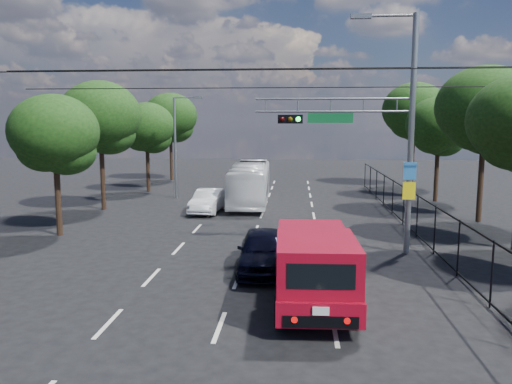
# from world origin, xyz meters

# --- Properties ---
(ground) EXTENTS (120.00, 120.00, 0.00)m
(ground) POSITION_xyz_m (0.00, 0.00, 0.00)
(ground) COLOR black
(ground) RESTS_ON ground
(lane_markings) EXTENTS (6.12, 38.00, 0.01)m
(lane_markings) POSITION_xyz_m (-0.00, 14.00, 0.01)
(lane_markings) COLOR beige
(lane_markings) RESTS_ON ground
(signal_mast) EXTENTS (6.43, 0.39, 9.50)m
(signal_mast) POSITION_xyz_m (5.28, 7.99, 5.24)
(signal_mast) COLOR slate
(signal_mast) RESTS_ON ground
(streetlight_left) EXTENTS (2.09, 0.22, 7.08)m
(streetlight_left) POSITION_xyz_m (-6.33, 22.00, 3.94)
(streetlight_left) COLOR slate
(streetlight_left) RESTS_ON ground
(utility_wires) EXTENTS (22.00, 5.04, 0.74)m
(utility_wires) POSITION_xyz_m (0.00, 8.83, 7.23)
(utility_wires) COLOR black
(utility_wires) RESTS_ON ground
(fence_right) EXTENTS (0.06, 34.03, 2.00)m
(fence_right) POSITION_xyz_m (7.60, 12.17, 1.03)
(fence_right) COLOR black
(fence_right) RESTS_ON ground
(tree_right_c) EXTENTS (5.10, 5.10, 8.29)m
(tree_right_c) POSITION_xyz_m (11.82, 15.02, 5.73)
(tree_right_c) COLOR black
(tree_right_c) RESTS_ON ground
(tree_right_d) EXTENTS (4.32, 4.32, 7.02)m
(tree_right_d) POSITION_xyz_m (11.42, 22.02, 4.85)
(tree_right_d) COLOR black
(tree_right_d) RESTS_ON ground
(tree_right_e) EXTENTS (5.28, 5.28, 8.58)m
(tree_right_e) POSITION_xyz_m (11.62, 30.02, 5.94)
(tree_right_e) COLOR black
(tree_right_e) RESTS_ON ground
(tree_left_b) EXTENTS (4.08, 4.08, 6.63)m
(tree_left_b) POSITION_xyz_m (-9.18, 10.02, 4.58)
(tree_left_b) COLOR black
(tree_left_b) RESTS_ON ground
(tree_left_c) EXTENTS (4.80, 4.80, 7.80)m
(tree_left_c) POSITION_xyz_m (-9.78, 17.02, 5.40)
(tree_left_c) COLOR black
(tree_left_c) RESTS_ON ground
(tree_left_d) EXTENTS (4.20, 4.20, 6.83)m
(tree_left_d) POSITION_xyz_m (-9.38, 25.02, 4.72)
(tree_left_d) COLOR black
(tree_left_d) RESTS_ON ground
(tree_left_e) EXTENTS (4.92, 4.92, 7.99)m
(tree_left_e) POSITION_xyz_m (-9.58, 33.02, 5.53)
(tree_left_e) COLOR black
(tree_left_e) RESTS_ON ground
(red_pickup) EXTENTS (2.38, 6.05, 2.23)m
(red_pickup) POSITION_xyz_m (2.50, 1.92, 1.19)
(red_pickup) COLOR black
(red_pickup) RESTS_ON ground
(navy_hatchback) EXTENTS (1.92, 4.44, 1.49)m
(navy_hatchback) POSITION_xyz_m (0.79, 5.15, 0.75)
(navy_hatchback) COLOR black
(navy_hatchback) RESTS_ON ground
(white_bus) EXTENTS (2.55, 9.79, 2.71)m
(white_bus) POSITION_xyz_m (-1.06, 20.14, 1.36)
(white_bus) COLOR white
(white_bus) RESTS_ON ground
(white_van) EXTENTS (1.77, 4.24, 1.36)m
(white_van) POSITION_xyz_m (-3.24, 16.68, 0.68)
(white_van) COLOR white
(white_van) RESTS_ON ground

